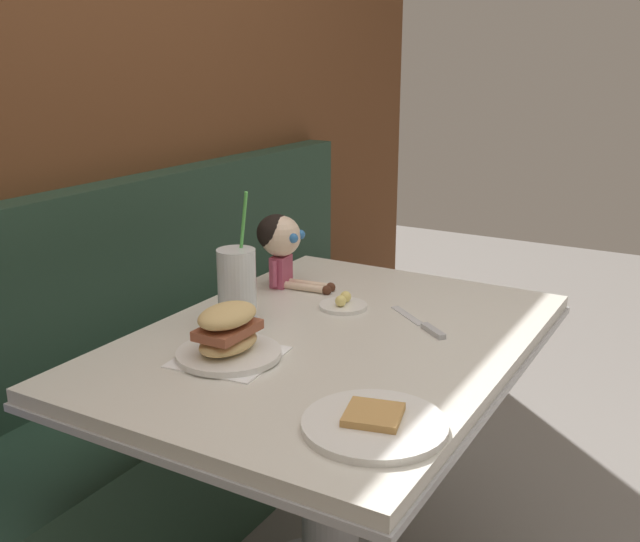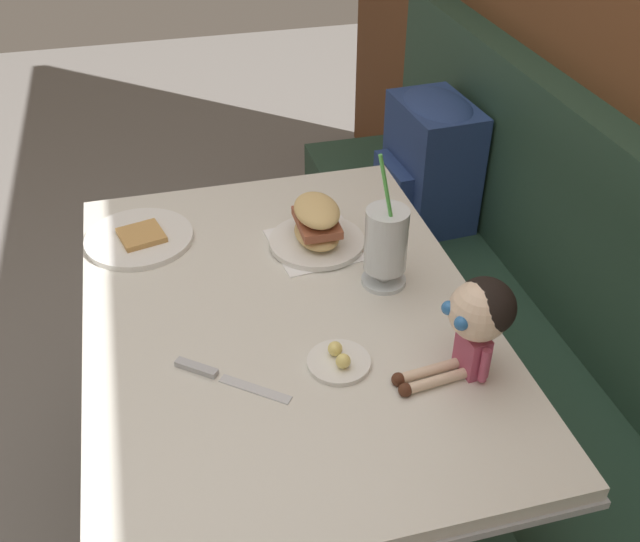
{
  "view_description": "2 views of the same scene",
  "coord_description": "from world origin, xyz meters",
  "px_view_note": "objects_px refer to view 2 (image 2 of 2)",
  "views": [
    {
      "loc": [
        -1.36,
        -0.58,
        1.36
      ],
      "look_at": [
        0.08,
        0.26,
        0.86
      ],
      "focal_mm": 41.7,
      "sensor_mm": 36.0,
      "label": 1
    },
    {
      "loc": [
        1.12,
        -0.04,
        1.68
      ],
      "look_at": [
        0.0,
        0.25,
        0.83
      ],
      "focal_mm": 40.53,
      "sensor_mm": 36.0,
      "label": 2
    }
  ],
  "objects_px": {
    "seated_doll": "(478,316)",
    "backpack": "(430,157)",
    "toast_plate": "(139,238)",
    "milkshake_glass": "(386,243)",
    "butter_saucer": "(339,361)",
    "sandwich_plate": "(317,228)",
    "butter_knife": "(212,374)"
  },
  "relations": [
    {
      "from": "butter_saucer",
      "to": "backpack",
      "type": "bearing_deg",
      "value": 148.63
    },
    {
      "from": "toast_plate",
      "to": "butter_knife",
      "type": "relative_size",
      "value": 1.28
    },
    {
      "from": "toast_plate",
      "to": "butter_knife",
      "type": "xyz_separation_m",
      "value": [
        0.48,
        0.1,
        -0.0
      ]
    },
    {
      "from": "sandwich_plate",
      "to": "backpack",
      "type": "distance_m",
      "value": 0.69
    },
    {
      "from": "butter_saucer",
      "to": "butter_knife",
      "type": "bearing_deg",
      "value": -97.34
    },
    {
      "from": "butter_saucer",
      "to": "butter_knife",
      "type": "distance_m",
      "value": 0.23
    },
    {
      "from": "milkshake_glass",
      "to": "sandwich_plate",
      "type": "relative_size",
      "value": 1.42
    },
    {
      "from": "milkshake_glass",
      "to": "sandwich_plate",
      "type": "bearing_deg",
      "value": -149.34
    },
    {
      "from": "seated_doll",
      "to": "sandwich_plate",
      "type": "bearing_deg",
      "value": -159.74
    },
    {
      "from": "backpack",
      "to": "sandwich_plate",
      "type": "bearing_deg",
      "value": -44.52
    },
    {
      "from": "milkshake_glass",
      "to": "butter_knife",
      "type": "relative_size",
      "value": 1.61
    },
    {
      "from": "sandwich_plate",
      "to": "butter_knife",
      "type": "relative_size",
      "value": 1.13
    },
    {
      "from": "butter_knife",
      "to": "seated_doll",
      "type": "relative_size",
      "value": 0.87
    },
    {
      "from": "toast_plate",
      "to": "butter_saucer",
      "type": "height_order",
      "value": "butter_saucer"
    },
    {
      "from": "sandwich_plate",
      "to": "toast_plate",
      "type": "bearing_deg",
      "value": -106.79
    },
    {
      "from": "butter_saucer",
      "to": "butter_knife",
      "type": "relative_size",
      "value": 0.61
    },
    {
      "from": "sandwich_plate",
      "to": "milkshake_glass",
      "type": "bearing_deg",
      "value": 30.66
    },
    {
      "from": "sandwich_plate",
      "to": "butter_knife",
      "type": "distance_m",
      "value": 0.47
    },
    {
      "from": "toast_plate",
      "to": "backpack",
      "type": "bearing_deg",
      "value": 112.8
    },
    {
      "from": "butter_knife",
      "to": "backpack",
      "type": "bearing_deg",
      "value": 137.87
    },
    {
      "from": "toast_plate",
      "to": "backpack",
      "type": "relative_size",
      "value": 0.62
    },
    {
      "from": "seated_doll",
      "to": "backpack",
      "type": "relative_size",
      "value": 0.55
    },
    {
      "from": "sandwich_plate",
      "to": "butter_saucer",
      "type": "relative_size",
      "value": 1.84
    },
    {
      "from": "butter_knife",
      "to": "butter_saucer",
      "type": "bearing_deg",
      "value": 82.66
    },
    {
      "from": "butter_knife",
      "to": "backpack",
      "type": "height_order",
      "value": "backpack"
    },
    {
      "from": "toast_plate",
      "to": "milkshake_glass",
      "type": "bearing_deg",
      "value": 59.52
    },
    {
      "from": "toast_plate",
      "to": "butter_knife",
      "type": "bearing_deg",
      "value": 12.18
    },
    {
      "from": "milkshake_glass",
      "to": "butter_saucer",
      "type": "bearing_deg",
      "value": -36.32
    },
    {
      "from": "toast_plate",
      "to": "sandwich_plate",
      "type": "relative_size",
      "value": 1.13
    },
    {
      "from": "sandwich_plate",
      "to": "butter_saucer",
      "type": "height_order",
      "value": "sandwich_plate"
    },
    {
      "from": "milkshake_glass",
      "to": "butter_knife",
      "type": "bearing_deg",
      "value": -64.27
    },
    {
      "from": "seated_doll",
      "to": "toast_plate",
      "type": "bearing_deg",
      "value": -135.94
    }
  ]
}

